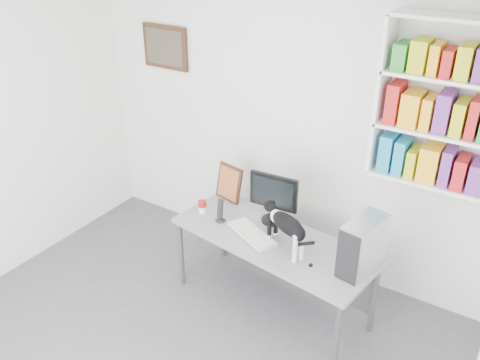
% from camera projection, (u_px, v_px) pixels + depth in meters
% --- Properties ---
extents(room, '(4.01, 4.01, 2.70)m').
position_uv_depth(room, '(127.00, 230.00, 3.08)').
color(room, '#5B5A60').
rests_on(room, ground).
extents(bookshelf, '(1.03, 0.28, 1.24)m').
position_uv_depth(bookshelf, '(452.00, 107.00, 3.56)').
color(bookshelf, white).
rests_on(bookshelf, room).
extents(wall_art, '(0.52, 0.04, 0.42)m').
position_uv_depth(wall_art, '(165.00, 47.00, 4.91)').
color(wall_art, '#432915').
rests_on(wall_art, room).
extents(desk, '(1.78, 0.88, 0.71)m').
position_uv_depth(desk, '(272.00, 273.00, 4.30)').
color(desk, gray).
rests_on(desk, room).
extents(monitor, '(0.44, 0.23, 0.45)m').
position_uv_depth(monitor, '(274.00, 198.00, 4.25)').
color(monitor, black).
rests_on(monitor, desk).
extents(keyboard, '(0.51, 0.37, 0.04)m').
position_uv_depth(keyboard, '(252.00, 234.00, 4.15)').
color(keyboard, beige).
rests_on(keyboard, desk).
extents(pc_tower, '(0.25, 0.44, 0.41)m').
position_uv_depth(pc_tower, '(363.00, 245.00, 3.69)').
color(pc_tower, '#B3B3B8').
rests_on(pc_tower, desk).
extents(speaker, '(0.09, 0.09, 0.21)m').
position_uv_depth(speaker, '(220.00, 210.00, 4.31)').
color(speaker, black).
rests_on(speaker, desk).
extents(leaning_print, '(0.29, 0.17, 0.34)m').
position_uv_depth(leaning_print, '(229.00, 182.00, 4.62)').
color(leaning_print, '#432915').
rests_on(leaning_print, desk).
extents(soup_can, '(0.08, 0.08, 0.11)m').
position_uv_depth(soup_can, '(203.00, 207.00, 4.46)').
color(soup_can, '#A11A0D').
rests_on(soup_can, desk).
extents(cat, '(0.55, 0.36, 0.33)m').
position_uv_depth(cat, '(286.00, 233.00, 3.90)').
color(cat, black).
rests_on(cat, desk).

